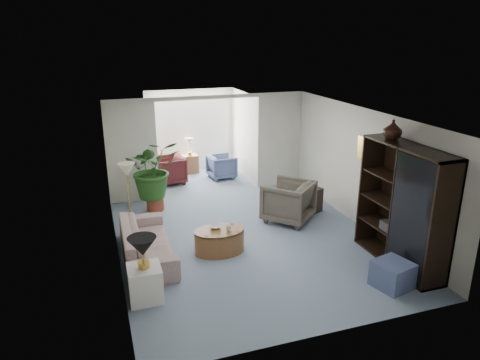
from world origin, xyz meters
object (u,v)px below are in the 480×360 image
object	(u,v)px
cabinet_urn	(393,130)
ottoman	(392,275)
end_table	(145,283)
coffee_table	(220,241)
coffee_bowl	(215,227)
entertainment_cabinet	(403,207)
sunroom_table	(190,164)
sunroom_chair_blue	(222,167)
plant_pot	(155,203)
coffee_cup	(229,229)
sunroom_chair_maroon	(169,170)
framed_picture	(367,150)
wingback_chair	(288,201)
sofa	(147,242)
floor_lamp	(127,170)
table_lamp	(142,247)
side_table_dark	(310,200)

from	to	relation	value
cabinet_urn	ottoman	distance (m)	2.48
ottoman	end_table	bearing A→B (deg)	166.75
coffee_table	coffee_bowl	size ratio (longest dim) A/B	4.17
entertainment_cabinet	sunroom_table	distance (m)	6.93
sunroom_chair_blue	end_table	bearing A→B (deg)	147.52
plant_pot	coffee_cup	bearing A→B (deg)	-69.06
sunroom_chair_blue	sunroom_chair_maroon	world-z (taller)	sunroom_chair_maroon
coffee_bowl	sunroom_table	distance (m)	5.01
end_table	sunroom_table	xyz separation A→B (m)	(2.08, 6.21, -0.01)
framed_picture	wingback_chair	bearing A→B (deg)	147.33
sofa	ottoman	bearing A→B (deg)	-121.17
end_table	entertainment_cabinet	bearing A→B (deg)	-3.28
coffee_cup	floor_lamp	bearing A→B (deg)	131.03
floor_lamp	sunroom_chair_blue	distance (m)	3.89
coffee_bowl	plant_pot	bearing A→B (deg)	108.31
framed_picture	ottoman	bearing A→B (deg)	-110.72
table_lamp	coffee_cup	distance (m)	2.01
coffee_table	entertainment_cabinet	bearing A→B (deg)	-25.70
sofa	sunroom_chair_blue	xyz separation A→B (m)	(2.63, 4.11, 0.01)
sunroom_chair_maroon	coffee_bowl	bearing A→B (deg)	-3.23
table_lamp	coffee_bowl	world-z (taller)	table_lamp
coffee_table	sunroom_chair_blue	distance (m)	4.51
coffee_bowl	sunroom_table	world-z (taller)	sunroom_table
end_table	sunroom_chair_blue	xyz separation A→B (m)	(2.83, 5.46, 0.05)
sofa	sunroom_chair_blue	bearing A→B (deg)	-31.96
end_table	coffee_bowl	size ratio (longest dim) A/B	2.43
sofa	coffee_cup	xyz separation A→B (m)	(1.47, -0.30, 0.18)
side_table_dark	sunroom_chair_blue	size ratio (longest dim) A/B	0.78
sunroom_table	cabinet_urn	bearing A→B (deg)	-68.51
table_lamp	sunroom_chair_maroon	bearing A→B (deg)	76.35
coffee_cup	sunroom_chair_blue	bearing A→B (deg)	75.29
sunroom_table	coffee_table	bearing A→B (deg)	-96.31
floor_lamp	cabinet_urn	world-z (taller)	cabinet_urn
coffee_bowl	table_lamp	bearing A→B (deg)	-139.65
floor_lamp	side_table_dark	world-z (taller)	floor_lamp
side_table_dark	ottoman	bearing A→B (deg)	-93.67
plant_pot	sunroom_chair_blue	xyz separation A→B (m)	(2.15, 1.83, 0.17)
side_table_dark	plant_pot	xyz separation A→B (m)	(-3.37, 1.23, -0.12)
ottoman	sunroom_chair_blue	bearing A→B (deg)	99.02
coffee_cup	sunroom_chair_maroon	distance (m)	4.43
sofa	side_table_dark	xyz separation A→B (m)	(3.85, 1.05, -0.03)
framed_picture	wingback_chair	xyz separation A→B (m)	(-1.31, 0.84, -1.25)
framed_picture	coffee_bowl	distance (m)	3.42
floor_lamp	sunroom_chair_blue	size ratio (longest dim) A/B	0.50
plant_pot	sunroom_table	world-z (taller)	sunroom_table
floor_lamp	entertainment_cabinet	bearing A→B (deg)	-35.82
coffee_bowl	side_table_dark	world-z (taller)	side_table_dark
sofa	coffee_bowl	world-z (taller)	sofa
sofa	sunroom_chair_maroon	distance (m)	4.27
side_table_dark	cabinet_urn	xyz separation A→B (m)	(0.38, -2.15, 2.05)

